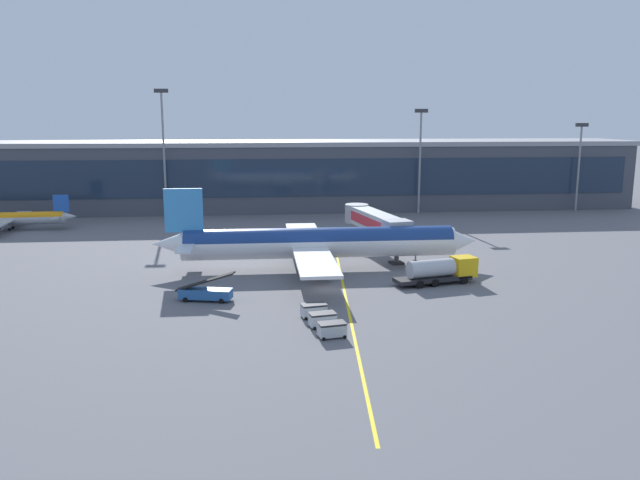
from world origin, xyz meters
name	(u,v)px	position (x,y,z in m)	size (l,w,h in m)	color
ground_plane	(326,290)	(0.00, 0.00, 0.00)	(700.00, 700.00, 0.00)	slate
apron_lead_in_line	(343,285)	(2.41, 2.00, 0.00)	(0.30, 80.00, 0.01)	yellow
terminal_building	(237,175)	(-12.55, 71.38, 7.72)	(183.30, 20.86, 15.41)	#424751
main_airliner	(318,243)	(0.07, 10.76, 3.73)	(44.91, 35.55, 11.43)	white
jet_bridge	(374,222)	(9.95, 21.68, 4.74)	(7.21, 20.47, 6.43)	#B2B7BC
fuel_tanker	(441,270)	(14.82, 1.42, 1.75)	(11.09, 4.89, 3.25)	#232326
belt_loader	(206,292)	(-14.27, -3.28, 0.99)	(7.02, 3.20, 3.49)	#285B9E
baggage_cart_0	(332,330)	(-1.30, -16.96, 0.78)	(2.89, 2.04, 1.48)	#B2B7BC
baggage_cart_1	(322,319)	(-1.88, -13.82, 0.78)	(2.89, 2.04, 1.48)	#B2B7BC
baggage_cart_2	(314,310)	(-2.47, -10.67, 0.78)	(2.89, 2.04, 1.48)	#B2B7BC
commuter_jet_far	(4,218)	(-54.99, 47.00, 2.24)	(26.12, 20.80, 6.49)	#B2B7BC
apron_light_mast_0	(420,153)	(26.96, 59.42, 13.19)	(2.80, 0.50, 22.45)	gray
apron_light_mast_1	(164,144)	(-26.96, 59.42, 15.21)	(2.80, 0.50, 26.36)	gray
apron_light_mast_2	(579,159)	(62.90, 59.42, 11.63)	(2.80, 0.50, 19.46)	gray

